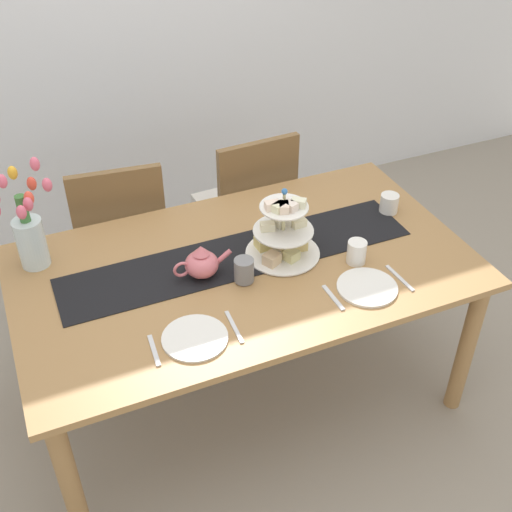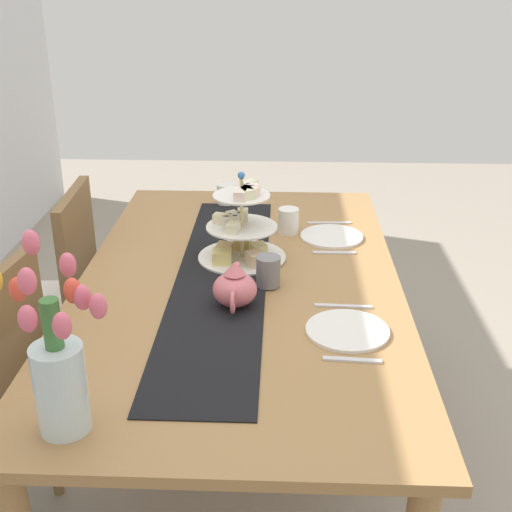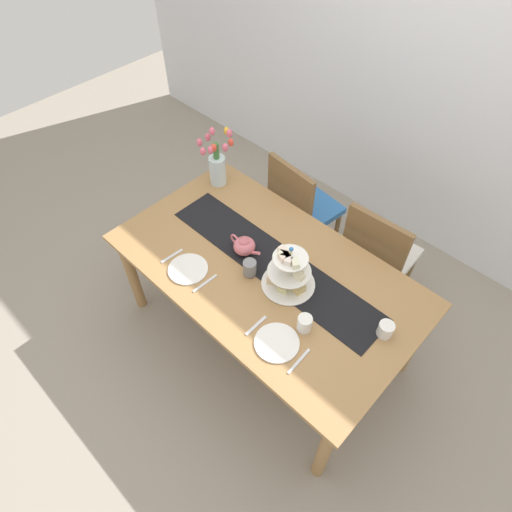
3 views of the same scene
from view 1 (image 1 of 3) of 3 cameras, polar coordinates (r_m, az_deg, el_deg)
name	(u,v)px [view 1 (image 1 of 3)]	position (r m, az deg, el deg)	size (l,w,h in m)	color
ground_plane	(246,389)	(3.06, -0.90, -11.67)	(8.00, 8.00, 0.00)	gray
room_wall_rear	(126,6)	(3.70, -11.41, 20.80)	(6.00, 0.08, 2.60)	silver
dining_table	(244,282)	(2.61, -1.04, -2.28)	(1.79, 1.02, 0.74)	#A37747
chair_left	(121,233)	(3.19, -11.83, 1.99)	(0.46, 0.46, 0.91)	brown
chair_right	(248,204)	(3.35, -0.68, 4.65)	(0.44, 0.44, 0.91)	brown
table_runner	(239,256)	(2.59, -1.54, 0.01)	(1.44, 0.29, 0.00)	black
tiered_cake_stand	(283,234)	(2.55, 2.37, 1.98)	(0.30, 0.30, 0.30)	beige
teapot	(201,263)	(2.47, -4.84, -0.64)	(0.24, 0.13, 0.14)	#D66B75
tulip_vase	(29,231)	(2.61, -19.41, 2.12)	(0.23, 0.24, 0.43)	silver
cream_jug	(389,203)	(2.89, 11.66, 4.57)	(0.08, 0.08, 0.09)	white
dinner_plate_left	(195,338)	(2.24, -5.41, -7.20)	(0.23, 0.23, 0.01)	white
fork_left	(154,350)	(2.22, -8.98, -8.22)	(0.02, 0.15, 0.01)	silver
knife_left	(234,327)	(2.28, -1.94, -6.26)	(0.01, 0.17, 0.01)	silver
dinner_plate_right	(367,287)	(2.47, 9.77, -2.73)	(0.23, 0.23, 0.01)	white
fork_right	(333,298)	(2.41, 6.82, -3.67)	(0.02, 0.15, 0.01)	silver
knife_right	(400,278)	(2.54, 12.56, -1.91)	(0.01, 0.17, 0.01)	silver
mug_grey	(244,270)	(2.44, -1.07, -1.26)	(0.08, 0.08, 0.10)	slate
mug_white_text	(357,252)	(2.57, 8.86, 0.35)	(0.08, 0.08, 0.10)	white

